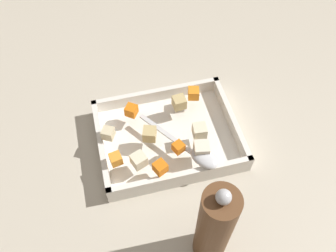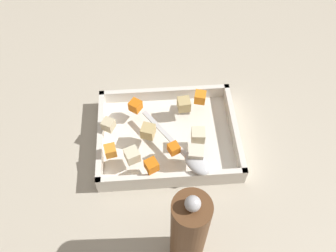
# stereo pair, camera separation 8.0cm
# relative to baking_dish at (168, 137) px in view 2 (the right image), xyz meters

# --- Properties ---
(ground_plane) EXTENTS (4.00, 4.00, 0.00)m
(ground_plane) POSITION_rel_baking_dish_xyz_m (0.01, -0.01, -0.01)
(ground_plane) COLOR #BCB29E
(baking_dish) EXTENTS (0.32, 0.25, 0.05)m
(baking_dish) POSITION_rel_baking_dish_xyz_m (0.00, 0.00, 0.00)
(baking_dish) COLOR white
(baking_dish) RESTS_ON ground_plane
(carrot_chunk_far_left) EXTENTS (0.03, 0.03, 0.02)m
(carrot_chunk_far_left) POSITION_rel_baking_dish_xyz_m (0.01, -0.06, 0.05)
(carrot_chunk_far_left) COLOR orange
(carrot_chunk_far_left) RESTS_ON baking_dish
(carrot_chunk_back_center) EXTENTS (0.03, 0.03, 0.02)m
(carrot_chunk_back_center) POSITION_rel_baking_dish_xyz_m (-0.04, -0.10, 0.05)
(carrot_chunk_back_center) COLOR orange
(carrot_chunk_back_center) RESTS_ON baking_dish
(carrot_chunk_corner_sw) EXTENTS (0.03, 0.03, 0.02)m
(carrot_chunk_corner_sw) POSITION_rel_baking_dish_xyz_m (-0.13, -0.06, 0.05)
(carrot_chunk_corner_sw) COLOR orange
(carrot_chunk_corner_sw) RESTS_ON baking_dish
(carrot_chunk_near_spoon) EXTENTS (0.03, 0.03, 0.02)m
(carrot_chunk_near_spoon) POSITION_rel_baking_dish_xyz_m (-0.07, 0.06, 0.05)
(carrot_chunk_near_spoon) COLOR orange
(carrot_chunk_near_spoon) RESTS_ON baking_dish
(carrot_chunk_near_right) EXTENTS (0.03, 0.03, 0.03)m
(carrot_chunk_near_right) POSITION_rel_baking_dish_xyz_m (0.08, 0.08, 0.05)
(carrot_chunk_near_right) COLOR orange
(carrot_chunk_near_right) RESTS_ON baking_dish
(potato_chunk_heap_side) EXTENTS (0.03, 0.03, 0.02)m
(potato_chunk_heap_side) POSITION_rel_baking_dish_xyz_m (-0.13, 0.01, 0.05)
(potato_chunk_heap_side) COLOR beige
(potato_chunk_heap_side) RESTS_ON baking_dish
(potato_chunk_front_center) EXTENTS (0.04, 0.04, 0.03)m
(potato_chunk_front_center) POSITION_rel_baking_dish_xyz_m (-0.04, -0.01, 0.05)
(potato_chunk_front_center) COLOR tan
(potato_chunk_front_center) RESTS_ON baking_dish
(potato_chunk_corner_se) EXTENTS (0.03, 0.03, 0.03)m
(potato_chunk_corner_se) POSITION_rel_baking_dish_xyz_m (0.06, -0.03, 0.05)
(potato_chunk_corner_se) COLOR beige
(potato_chunk_corner_se) RESTS_ON baking_dish
(potato_chunk_rim_edge) EXTENTS (0.04, 0.04, 0.03)m
(potato_chunk_rim_edge) POSITION_rel_baking_dish_xyz_m (-0.08, -0.07, 0.05)
(potato_chunk_rim_edge) COLOR beige
(potato_chunk_rim_edge) RESTS_ON baking_dish
(potato_chunk_mid_right) EXTENTS (0.03, 0.03, 0.03)m
(potato_chunk_mid_right) POSITION_rel_baking_dish_xyz_m (0.04, 0.06, 0.05)
(potato_chunk_mid_right) COLOR tan
(potato_chunk_mid_right) RESTS_ON baking_dish
(parsnip_chunk_near_left) EXTENTS (0.04, 0.04, 0.03)m
(parsnip_chunk_near_left) POSITION_rel_baking_dish_xyz_m (0.05, -0.08, 0.05)
(parsnip_chunk_near_left) COLOR silver
(parsnip_chunk_near_left) RESTS_ON baking_dish
(serving_spoon) EXTENTS (0.15, 0.19, 0.02)m
(serving_spoon) POSITION_rel_baking_dish_xyz_m (0.05, -0.09, 0.04)
(serving_spoon) COLOR silver
(serving_spoon) RESTS_ON baking_dish
(pepper_mill) EXTENTS (0.06, 0.06, 0.25)m
(pepper_mill) POSITION_rel_baking_dish_xyz_m (0.02, -0.26, 0.10)
(pepper_mill) COLOR brown
(pepper_mill) RESTS_ON ground_plane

